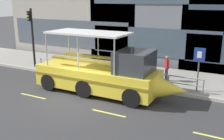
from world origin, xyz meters
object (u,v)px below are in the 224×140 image
Objects in this scene: traffic_light_pole at (32,32)px; parking_sign at (199,62)px; duck_tour_boat at (105,75)px; pedestrian_near_bow at (167,66)px.

parking_sign is (12.15, 0.18, -0.97)m from traffic_light_pole.
traffic_light_pole reaches higher than duck_tour_boat.
traffic_light_pole is 12.19m from parking_sign.
traffic_light_pole is 10.28m from pedestrian_near_bow.
duck_tour_boat is (7.53, -2.21, -1.71)m from traffic_light_pole.
parking_sign is 0.28× the size of duck_tour_boat.
parking_sign is at bearing -26.38° from pedestrian_near_bow.
duck_tour_boat is (-4.62, -2.38, -0.75)m from parking_sign.
pedestrian_near_bow is (10.07, 1.21, -1.67)m from traffic_light_pole.
traffic_light_pole is at bearing -179.17° from parking_sign.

